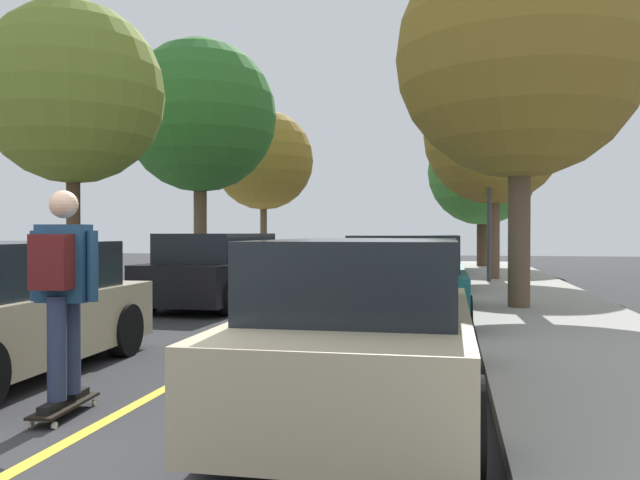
# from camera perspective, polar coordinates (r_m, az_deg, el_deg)

# --- Properties ---
(ground) EXTENTS (80.00, 80.00, 0.00)m
(ground) POSITION_cam_1_polar(r_m,az_deg,el_deg) (5.04, -22.98, -16.88)
(ground) COLOR #2D2D30
(center_line) EXTENTS (0.12, 39.20, 0.01)m
(center_line) POSITION_cam_1_polar(r_m,az_deg,el_deg) (8.56, -7.50, -9.52)
(center_line) COLOR gold
(center_line) RESTS_ON ground
(parked_car_left_near) EXTENTS (1.98, 4.55, 1.49)m
(parked_car_left_near) POSITION_cam_1_polar(r_m,az_deg,el_deg) (13.79, -8.76, -2.58)
(parked_car_left_near) COLOR black
(parked_car_left_near) RESTS_ON ground
(parked_car_right_nearest) EXTENTS (1.83, 4.31, 1.45)m
(parked_car_right_nearest) POSITION_cam_1_polar(r_m,az_deg,el_deg) (5.69, 4.05, -7.40)
(parked_car_right_nearest) COLOR #BCAD89
(parked_car_right_nearest) RESTS_ON ground
(parked_car_right_near) EXTENTS (2.00, 4.67, 1.47)m
(parked_car_right_near) POSITION_cam_1_polar(r_m,az_deg,el_deg) (11.01, 7.58, -3.51)
(parked_car_right_near) COLOR #196066
(parked_car_right_near) RESTS_ON ground
(parked_car_right_far) EXTENTS (1.94, 4.13, 1.39)m
(parked_car_right_far) POSITION_cam_1_polar(r_m,az_deg,el_deg) (16.99, 8.89, -2.12)
(parked_car_right_far) COLOR navy
(parked_car_right_far) RESTS_ON ground
(parked_car_right_farthest) EXTENTS (2.10, 4.24, 1.38)m
(parked_car_right_farthest) POSITION_cam_1_polar(r_m,az_deg,el_deg) (23.27, 9.53, -1.40)
(parked_car_right_farthest) COLOR navy
(parked_car_right_farthest) RESTS_ON ground
(street_tree_left_nearest) EXTENTS (3.25, 3.25, 5.50)m
(street_tree_left_nearest) POSITION_cam_1_polar(r_m,az_deg,el_deg) (12.86, -20.62, 11.78)
(street_tree_left_nearest) COLOR #4C3823
(street_tree_left_nearest) RESTS_ON sidewalk_left
(street_tree_left_near) EXTENTS (4.11, 4.11, 6.58)m
(street_tree_left_near) POSITION_cam_1_polar(r_m,az_deg,el_deg) (18.34, -10.35, 10.48)
(street_tree_left_near) COLOR brown
(street_tree_left_near) RESTS_ON sidewalk_left
(street_tree_left_far) EXTENTS (3.60, 3.60, 5.79)m
(street_tree_left_far) POSITION_cam_1_polar(r_m,az_deg,el_deg) (24.01, -4.91, 6.90)
(street_tree_left_far) COLOR brown
(street_tree_left_far) RESTS_ON sidewalk_left
(street_tree_right_nearest) EXTENTS (4.55, 4.55, 6.92)m
(street_tree_right_nearest) POSITION_cam_1_polar(r_m,az_deg,el_deg) (13.07, 16.91, 15.05)
(street_tree_right_nearest) COLOR brown
(street_tree_right_nearest) RESTS_ON sidewalk_right
(street_tree_right_near) EXTENTS (4.12, 4.12, 6.33)m
(street_tree_right_near) POSITION_cam_1_polar(r_m,az_deg,el_deg) (20.39, 14.80, 8.77)
(street_tree_right_near) COLOR brown
(street_tree_right_near) RESTS_ON sidewalk_right
(street_tree_right_far) EXTENTS (4.38, 4.38, 6.06)m
(street_tree_right_far) POSITION_cam_1_polar(r_m,az_deg,el_deg) (27.75, 13.85, 5.77)
(street_tree_right_far) COLOR #3D2D1E
(street_tree_right_far) RESTS_ON sidewalk_right
(fire_hydrant) EXTENTS (0.20, 0.20, 0.70)m
(fire_hydrant) POSITION_cam_1_polar(r_m,az_deg,el_deg) (11.62, -21.18, -4.46)
(fire_hydrant) COLOR #B2140F
(fire_hydrant) RESTS_ON sidewalk_left
(streetlamp) EXTENTS (0.36, 0.24, 5.31)m
(streetlamp) POSITION_cam_1_polar(r_m,az_deg,el_deg) (19.11, 14.44, 5.68)
(streetlamp) COLOR #38383D
(streetlamp) RESTS_ON sidewalk_right
(skateboard) EXTENTS (0.29, 0.86, 0.10)m
(skateboard) POSITION_cam_1_polar(r_m,az_deg,el_deg) (5.96, -21.24, -13.25)
(skateboard) COLOR black
(skateboard) RESTS_ON ground
(skateboarder) EXTENTS (0.59, 0.71, 1.76)m
(skateboarder) POSITION_cam_1_polar(r_m,az_deg,el_deg) (5.77, -21.44, -3.51)
(skateboarder) COLOR black
(skateboarder) RESTS_ON skateboard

